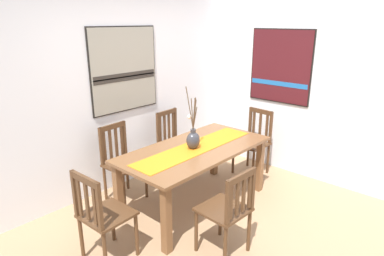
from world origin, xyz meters
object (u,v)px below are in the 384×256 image
(chair_1, at_px, (228,210))
(painting_on_back_wall, at_px, (124,70))
(centerpiece_vase, at_px, (193,138))
(dining_table, at_px, (195,156))
(painting_on_side_wall, at_px, (281,67))
(chair_0, at_px, (121,161))
(chair_4, at_px, (174,142))
(chair_3, at_px, (102,215))
(chair_2, at_px, (254,141))

(chair_1, xyz_separation_m, painting_on_back_wall, (0.36, 1.95, 1.08))
(centerpiece_vase, xyz_separation_m, painting_on_back_wall, (-0.06, 1.13, 0.68))
(dining_table, height_order, painting_on_side_wall, painting_on_side_wall)
(chair_0, height_order, chair_1, chair_0)
(chair_1, bearing_deg, painting_on_side_wall, 17.77)
(chair_4, bearing_deg, dining_table, -118.73)
(dining_table, relative_size, painting_on_side_wall, 1.78)
(dining_table, distance_m, chair_1, 0.96)
(centerpiece_vase, distance_m, painting_on_back_wall, 1.32)
(centerpiece_vase, xyz_separation_m, painting_on_side_wall, (1.70, -0.14, 0.66))
(chair_0, bearing_deg, painting_on_side_wall, -24.07)
(chair_0, relative_size, chair_3, 1.03)
(chair_3, distance_m, chair_4, 1.93)
(painting_on_side_wall, bearing_deg, chair_0, 155.93)
(chair_1, bearing_deg, chair_0, 90.08)
(dining_table, height_order, painting_on_back_wall, painting_on_back_wall)
(chair_3, xyz_separation_m, painting_on_back_wall, (1.20, 1.16, 1.07))
(chair_4, bearing_deg, painting_on_side_wall, -37.53)
(chair_2, distance_m, chair_3, 2.58)
(chair_0, xyz_separation_m, chair_3, (-0.83, -0.84, -0.01))
(dining_table, bearing_deg, chair_0, 119.93)
(centerpiece_vase, distance_m, chair_2, 1.37)
(chair_0, height_order, chair_3, chair_0)
(centerpiece_vase, bearing_deg, dining_table, -0.26)
(dining_table, xyz_separation_m, chair_0, (-0.47, 0.81, -0.15))
(chair_2, xyz_separation_m, painting_on_back_wall, (-1.38, 1.14, 1.07))
(dining_table, height_order, chair_4, chair_4)
(dining_table, bearing_deg, chair_2, -0.42)
(painting_on_back_wall, bearing_deg, chair_2, -39.58)
(painting_on_back_wall, height_order, painting_on_side_wall, painting_on_back_wall)
(centerpiece_vase, bearing_deg, painting_on_back_wall, 93.16)
(chair_3, bearing_deg, dining_table, 1.20)
(chair_1, height_order, painting_on_side_wall, painting_on_side_wall)
(chair_2, bearing_deg, centerpiece_vase, 179.59)
(chair_0, distance_m, chair_4, 0.91)
(painting_on_back_wall, relative_size, painting_on_side_wall, 1.04)
(chair_1, height_order, chair_4, chair_4)
(chair_4, height_order, painting_on_side_wall, painting_on_side_wall)
(painting_on_back_wall, bearing_deg, dining_table, -84.77)
(chair_0, xyz_separation_m, chair_2, (1.74, -0.82, -0.01))
(chair_3, relative_size, painting_on_side_wall, 0.89)
(chair_3, relative_size, painting_on_back_wall, 0.86)
(centerpiece_vase, height_order, chair_3, centerpiece_vase)
(chair_3, relative_size, chair_4, 0.97)
(centerpiece_vase, height_order, painting_on_back_wall, painting_on_back_wall)
(chair_2, bearing_deg, painting_on_back_wall, 140.42)
(chair_2, bearing_deg, chair_4, 135.84)
(centerpiece_vase, height_order, chair_0, centerpiece_vase)
(chair_0, distance_m, painting_on_back_wall, 1.16)
(centerpiece_vase, relative_size, chair_1, 0.81)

